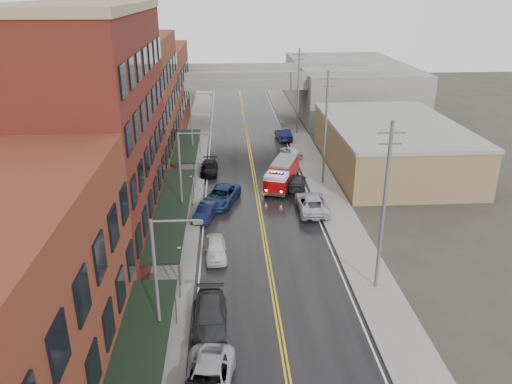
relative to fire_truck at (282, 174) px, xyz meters
name	(u,v)px	position (x,y,z in m)	size (l,w,h in m)	color
road	(259,205)	(-2.75, -4.68, -1.41)	(11.00, 160.00, 0.02)	black
sidewalk_left	(183,206)	(-10.05, -4.68, -1.35)	(3.00, 160.00, 0.15)	slate
sidewalk_right	(333,202)	(4.55, -4.68, -1.35)	(3.00, 160.00, 0.15)	slate
curb_left	(200,205)	(-8.40, -4.68, -1.35)	(0.30, 160.00, 0.15)	gray
curb_right	(316,203)	(2.90, -4.68, -1.35)	(0.30, 160.00, 0.15)	gray
brick_building_b	(90,137)	(-16.05, -11.68, 7.58)	(9.00, 20.00, 18.00)	#561E16
brick_building_c	(131,107)	(-16.05, 5.82, 6.08)	(9.00, 15.00, 15.00)	brown
brick_building_far	(153,90)	(-16.05, 23.32, 4.58)	(9.00, 20.00, 12.00)	brown
tan_building	(391,147)	(13.25, 5.32, 1.08)	(14.00, 22.00, 5.00)	#91754E
right_far_block	(348,87)	(15.25, 35.32, 2.58)	(18.00, 30.00, 8.00)	slate
awning_0	(134,376)	(-10.24, -30.68, 1.56)	(2.60, 16.00, 3.09)	black
awning_1	(173,208)	(-10.24, -11.68, 1.57)	(2.60, 18.00, 3.09)	black
awning_2	(187,145)	(-10.24, 5.82, 1.56)	(2.60, 13.00, 3.09)	black
globe_lamp_1	(180,258)	(-9.15, -18.68, 0.89)	(0.44, 0.44, 3.12)	#59595B
globe_lamp_2	(191,184)	(-9.15, -4.68, 0.89)	(0.44, 0.44, 3.12)	#59595B
street_lamp_0	(161,286)	(-9.30, -26.68, 3.76)	(2.64, 0.22, 9.00)	#59595B
street_lamp_1	(184,178)	(-9.30, -10.68, 3.76)	(2.64, 0.22, 9.00)	#59595B
street_lamp_2	(194,127)	(-9.30, 5.32, 3.76)	(2.64, 0.22, 9.00)	#59595B
utility_pole_0	(384,205)	(4.45, -19.68, 4.88)	(1.80, 0.24, 12.00)	#59595B
utility_pole_1	(326,127)	(4.45, 0.32, 4.88)	(1.80, 0.24, 12.00)	#59595B
utility_pole_2	(298,90)	(4.45, 20.32, 4.88)	(1.80, 0.24, 12.00)	#59595B
overpass	(245,84)	(-2.75, 27.32, 4.56)	(40.00, 10.00, 7.50)	slate
fire_truck	(282,174)	(0.00, 0.00, 0.00)	(4.64, 7.55, 2.63)	#930609
parked_car_left_2	(208,382)	(-7.00, -28.88, -0.66)	(2.53, 5.49, 1.53)	#ACAFB5
parked_car_left_3	(209,317)	(-7.06, -23.38, -0.65)	(2.18, 5.35, 1.55)	#29292B
parked_car_left_4	(215,249)	(-6.79, -14.58, -0.72)	(1.66, 4.12, 1.40)	silver
parked_car_left_5	(206,212)	(-7.75, -7.48, -0.75)	(1.42, 4.08, 1.34)	black
parked_car_left_6	(221,196)	(-6.35, -4.13, -0.64)	(2.61, 5.65, 1.57)	#14234B
parked_car_left_7	(209,168)	(-7.75, 4.52, -0.75)	(1.89, 4.64, 1.35)	black
parked_car_right_0	(312,203)	(2.10, -6.48, -0.61)	(2.70, 5.86, 1.63)	#B2B3BA
parked_car_right_1	(297,182)	(1.52, -0.48, -0.76)	(1.87, 4.59, 1.33)	#272729
parked_car_right_2	(291,152)	(2.25, 9.95, -0.74)	(1.61, 4.01, 1.37)	silver
parked_car_right_3	(283,134)	(2.17, 17.52, -0.64)	(1.66, 4.77, 1.57)	black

